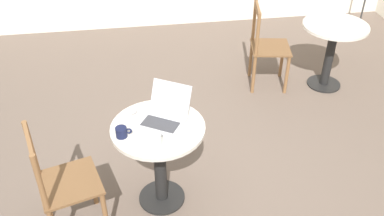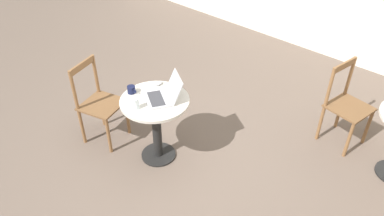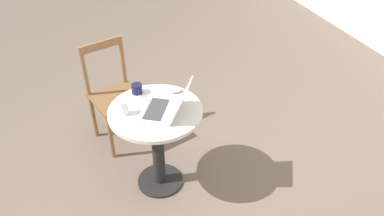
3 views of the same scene
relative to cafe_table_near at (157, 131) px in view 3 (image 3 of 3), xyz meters
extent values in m
plane|color=#66564C|center=(0.40, 0.10, -0.54)|extent=(16.00, 16.00, 0.00)
cylinder|color=black|center=(0.00, 0.00, -0.53)|extent=(0.37, 0.37, 0.02)
cylinder|color=black|center=(0.00, 0.00, -0.18)|extent=(0.09, 0.09, 0.69)
cylinder|color=silver|center=(0.00, 0.00, 0.18)|extent=(0.68, 0.68, 0.03)
cylinder|color=brown|center=(-0.52, 0.03, -0.31)|extent=(0.04, 0.04, 0.45)
cylinder|color=brown|center=(-0.42, -0.31, -0.31)|extent=(0.04, 0.04, 0.45)
cylinder|color=brown|center=(-0.87, -0.07, -0.31)|extent=(0.04, 0.04, 0.45)
cylinder|color=brown|center=(-0.77, -0.41, -0.31)|extent=(0.04, 0.04, 0.45)
cube|color=brown|center=(-0.65, -0.19, -0.08)|extent=(0.50, 0.50, 0.02)
cylinder|color=brown|center=(-0.87, -0.07, 0.16)|extent=(0.04, 0.04, 0.46)
cylinder|color=brown|center=(-0.77, -0.41, 0.16)|extent=(0.04, 0.04, 0.46)
cube|color=brown|center=(-0.82, -0.24, 0.36)|extent=(0.13, 0.38, 0.07)
cube|color=#B7B7BC|center=(0.03, 0.02, 0.21)|extent=(0.38, 0.36, 0.02)
cube|color=#38383D|center=(0.02, 0.00, 0.22)|extent=(0.29, 0.24, 0.00)
cube|color=#B7B7BC|center=(0.11, 0.16, 0.32)|extent=(0.31, 0.24, 0.22)
cube|color=#9EB2C6|center=(0.11, 0.16, 0.33)|extent=(0.28, 0.22, 0.20)
ellipsoid|color=#B7B7BC|center=(-0.17, 0.21, 0.21)|extent=(0.06, 0.10, 0.03)
cylinder|color=#141938|center=(-0.26, -0.07, 0.24)|extent=(0.08, 0.08, 0.08)
torus|color=#141938|center=(-0.20, -0.07, 0.24)|extent=(0.05, 0.01, 0.05)
cylinder|color=silver|center=(-0.02, -0.21, 0.25)|extent=(0.06, 0.06, 0.11)
camera|label=1|loc=(-0.12, -2.40, 2.07)|focal=40.00mm
camera|label=2|loc=(2.25, -1.93, 2.29)|focal=35.00mm
camera|label=3|loc=(2.10, -0.47, 1.79)|focal=35.00mm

